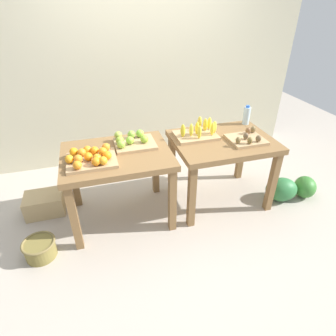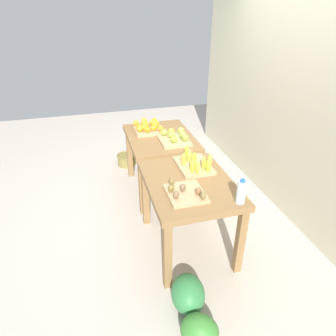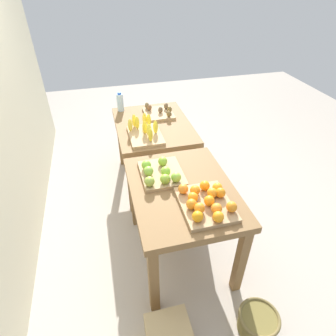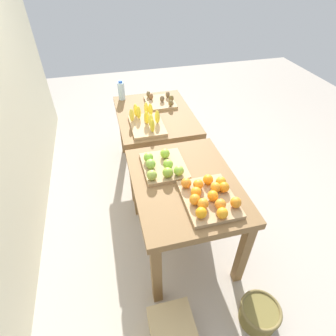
# 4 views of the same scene
# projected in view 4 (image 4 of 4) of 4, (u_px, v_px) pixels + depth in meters

# --- Properties ---
(ground_plane) EXTENTS (8.00, 8.00, 0.00)m
(ground_plane) POSITION_uv_depth(u_px,v_px,m) (168.00, 199.00, 2.98)
(ground_plane) COLOR #B3A799
(display_table_left) EXTENTS (1.04, 0.80, 0.78)m
(display_table_left) POSITION_uv_depth(u_px,v_px,m) (185.00, 192.00, 2.14)
(display_table_left) COLOR brown
(display_table_left) RESTS_ON ground_plane
(display_table_right) EXTENTS (1.04, 0.80, 0.78)m
(display_table_right) POSITION_uv_depth(u_px,v_px,m) (155.00, 122.00, 2.97)
(display_table_right) COLOR brown
(display_table_right) RESTS_ON ground_plane
(orange_bin) EXTENTS (0.46, 0.37, 0.11)m
(orange_bin) POSITION_uv_depth(u_px,v_px,m) (209.00, 196.00, 1.88)
(orange_bin) COLOR tan
(orange_bin) RESTS_ON display_table_left
(apple_bin) EXTENTS (0.40, 0.35, 0.11)m
(apple_bin) POSITION_uv_depth(u_px,v_px,m) (163.00, 166.00, 2.15)
(apple_bin) COLOR tan
(apple_bin) RESTS_ON display_table_left
(banana_crate) EXTENTS (0.44, 0.33, 0.17)m
(banana_crate) POSITION_uv_depth(u_px,v_px,m) (146.00, 122.00, 2.67)
(banana_crate) COLOR tan
(banana_crate) RESTS_ON display_table_right
(kiwi_bin) EXTENTS (0.36, 0.32, 0.10)m
(kiwi_bin) POSITION_uv_depth(u_px,v_px,m) (161.00, 101.00, 3.06)
(kiwi_bin) COLOR tan
(kiwi_bin) RESTS_ON display_table_right
(water_bottle) EXTENTS (0.08, 0.08, 0.22)m
(water_bottle) POSITION_uv_depth(u_px,v_px,m) (121.00, 91.00, 3.10)
(water_bottle) COLOR silver
(water_bottle) RESTS_ON display_table_right
(watermelon_pile) EXTENTS (0.71, 0.38, 0.28)m
(watermelon_pile) POSITION_uv_depth(u_px,v_px,m) (160.00, 124.00, 3.97)
(watermelon_pile) COLOR #34742C
(watermelon_pile) RESTS_ON ground_plane
(wicker_basket) EXTENTS (0.30, 0.30, 0.17)m
(wicker_basket) POSITION_uv_depth(u_px,v_px,m) (259.00, 314.00, 1.97)
(wicker_basket) COLOR olive
(wicker_basket) RESTS_ON ground_plane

